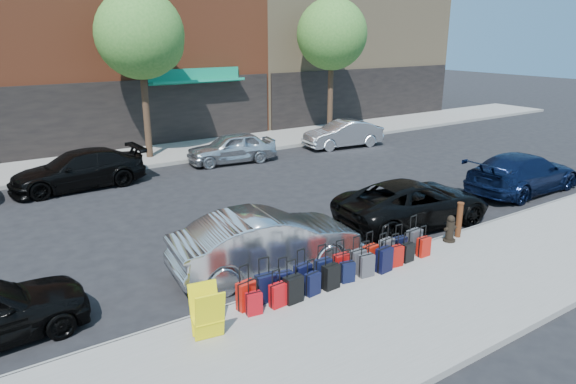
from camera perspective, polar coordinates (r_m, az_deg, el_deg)
ground at (r=15.92m, az=-5.31°, el=-3.39°), size 120.00×120.00×0.00m
sidewalk_near at (r=11.14m, az=11.43°, el=-12.83°), size 60.00×4.00×0.15m
sidewalk_far at (r=24.80m, az=-16.55°, el=3.70°), size 60.00×4.00×0.15m
curb_near at (r=12.45m, az=4.79°, el=-9.13°), size 60.00×0.08×0.15m
curb_far at (r=22.93m, az=-14.99°, el=2.75°), size 60.00×0.08×0.15m
tree_center at (r=23.90m, az=-15.77°, el=16.23°), size 3.80×3.80×7.27m
tree_right at (r=29.03m, az=5.12°, el=16.86°), size 3.80×3.80×7.27m
suitcase_front_0 at (r=10.76m, az=-4.64°, el=-11.37°), size 0.43×0.27×0.97m
suitcase_front_1 at (r=11.00m, az=-2.50°, el=-10.60°), size 0.43×0.26×0.99m
suitcase_front_2 at (r=11.27m, az=-0.46°, el=-10.10°), size 0.38×0.24×0.86m
suitcase_front_3 at (r=11.50m, az=1.65°, el=-9.36°), size 0.41×0.26×0.93m
suitcase_front_4 at (r=11.78m, az=3.92°, el=-8.74°), size 0.38×0.21×0.92m
suitcase_front_5 at (r=12.08m, az=5.91°, el=-8.13°), size 0.39×0.23×0.91m
suitcase_front_6 at (r=12.34m, az=7.75°, el=-7.63°), size 0.38×0.21×0.91m
suitcase_front_7 at (r=12.66m, az=9.17°, el=-7.05°), size 0.39×0.24×0.90m
suitcase_front_8 at (r=13.00m, az=10.87°, el=-6.39°), size 0.42×0.27×0.95m
suitcase_front_9 at (r=13.33m, az=12.26°, el=-5.99°), size 0.37×0.22×0.86m
suitcase_front_10 at (r=13.68m, az=13.83°, el=-5.31°), size 0.43×0.27×1.00m
suitcase_back_0 at (r=10.59m, az=-3.82°, el=-12.23°), size 0.34×0.23×0.77m
suitcase_back_1 at (r=10.83m, az=-1.14°, el=-11.38°), size 0.35×0.22×0.82m
suitcase_back_2 at (r=10.97m, az=0.59°, el=-10.75°), size 0.41×0.25×0.95m
suitcase_back_3 at (r=11.29m, az=2.72°, el=-10.14°), size 0.36×0.24×0.81m
suitcase_back_4 at (r=11.55m, az=4.78°, el=-9.36°), size 0.39×0.24×0.91m
suitcase_back_5 at (r=11.89m, az=6.60°, el=-8.81°), size 0.35×0.24×0.77m
suitcase_back_6 at (r=12.20m, az=8.67°, el=-8.06°), size 0.38×0.25×0.86m
suitcase_back_7 at (r=12.49m, az=10.63°, el=-7.40°), size 0.42×0.27×0.96m
suitcase_back_8 at (r=12.84m, az=11.87°, el=-6.97°), size 0.37×0.24×0.82m
suitcase_back_9 at (r=13.14m, az=13.13°, el=-6.55°), size 0.33×0.20×0.77m
suitcase_back_10 at (r=13.55m, az=14.84°, el=-5.90°), size 0.34×0.19×0.80m
fire_hydrant at (r=14.64m, az=17.57°, el=-3.98°), size 0.38×0.33×0.74m
bollard at (r=14.97m, az=18.49°, el=-2.89°), size 0.18×0.18×1.00m
display_rack at (r=9.87m, az=-8.98°, el=-13.12°), size 0.64×0.69×0.99m
car_near_1 at (r=12.45m, az=-2.36°, el=-5.58°), size 4.80×2.10×1.53m
car_near_2 at (r=15.97m, az=13.76°, el=-1.16°), size 5.13×2.78×1.37m
car_near_3 at (r=20.52m, az=24.65°, el=1.94°), size 5.03×2.11×1.45m
car_far_1 at (r=20.70m, az=-22.29°, el=2.30°), size 4.91×2.14×1.41m
car_far_2 at (r=23.13m, az=-6.29°, el=4.91°), size 4.16×2.11×1.36m
car_far_3 at (r=26.37m, az=6.13°, el=6.43°), size 4.24×1.94×1.35m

